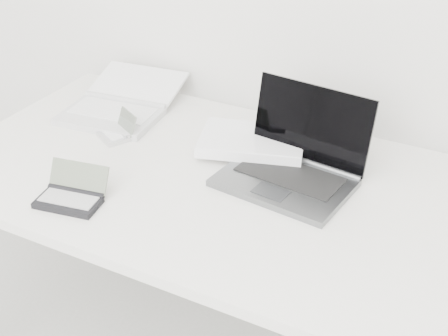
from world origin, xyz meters
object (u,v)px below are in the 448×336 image
at_px(netbook_open_white, 119,106).
at_px(desk, 241,199).
at_px(laptop_large, 274,154).
at_px(palmtop_charcoal, 71,196).

bearing_deg(netbook_open_white, desk, -26.92).
xyz_separation_m(laptop_large, palmtop_charcoal, (-0.37, -0.38, -0.02)).
bearing_deg(palmtop_charcoal, laptop_large, 36.67).
distance_m(netbook_open_white, palmtop_charcoal, 0.49).
distance_m(desk, netbook_open_white, 0.56).
bearing_deg(laptop_large, desk, -99.58).
height_order(desk, netbook_open_white, netbook_open_white).
xyz_separation_m(desk, laptop_large, (0.03, 0.12, 0.08)).
height_order(desk, laptop_large, laptop_large).
height_order(netbook_open_white, palmtop_charcoal, palmtop_charcoal).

